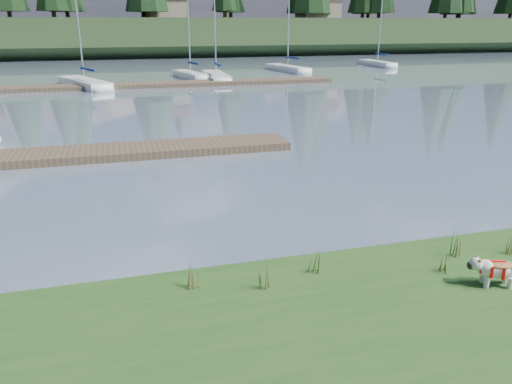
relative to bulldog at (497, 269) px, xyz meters
name	(u,v)px	position (x,y,z in m)	size (l,w,h in m)	color
ground	(147,87)	(-3.75, 33.57, -0.68)	(200.00, 200.00, 0.00)	#7A8CA3
ridge	(126,37)	(-3.75, 76.57, 1.82)	(200.00, 20.00, 5.00)	#1D2F17
bulldog	(497,269)	(0.00, 0.00, 0.00)	(0.89, 0.55, 0.53)	silver
dock_near	(78,154)	(-7.75, 12.57, -0.53)	(16.00, 2.00, 0.30)	#4C3D2C
dock_far	(173,84)	(-1.75, 33.57, -0.53)	(26.00, 2.20, 0.30)	#4C3D2C
sailboat_bg_1	(81,82)	(-8.68, 35.61, -0.35)	(4.67, 8.36, 12.43)	white
sailboat_bg_2	(188,74)	(0.26, 39.03, -0.35)	(2.68, 6.94, 10.36)	white
sailboat_bg_3	(215,75)	(2.39, 37.56, -0.35)	(1.83, 7.84, 11.47)	white
sailboat_bg_4	(284,68)	(10.74, 43.22, -0.35)	(2.91, 7.83, 11.36)	white
sailboat_bg_5	(375,63)	(22.67, 46.32, -0.36)	(1.50, 7.15, 10.30)	white
weed_0	(264,277)	(-4.01, 0.95, -0.07)	(0.17, 0.14, 0.62)	#475B23
weed_1	(315,261)	(-2.91, 1.28, -0.09)	(0.17, 0.14, 0.58)	#475B23
weed_2	(457,243)	(0.09, 1.20, -0.06)	(0.17, 0.14, 0.65)	#475B23
weed_3	(193,276)	(-5.18, 1.33, -0.08)	(0.17, 0.14, 0.58)	#475B23
weed_4	(447,264)	(-0.53, 0.66, -0.16)	(0.17, 0.14, 0.39)	#475B23
mud_lip	(261,275)	(-3.75, 1.97, -0.61)	(60.00, 0.50, 0.14)	#33281C
house_1	(165,4)	(2.25, 74.57, 6.63)	(6.30, 5.30, 4.65)	gray
house_2	(318,5)	(26.25, 72.57, 6.63)	(6.30, 5.30, 4.65)	gray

